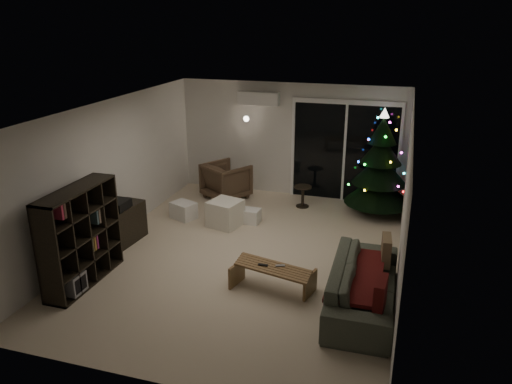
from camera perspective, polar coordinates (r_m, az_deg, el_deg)
room at (r=9.39m, az=4.20°, el=1.94°), size 6.50×7.51×2.60m
bookshelf at (r=7.98m, az=-20.50°, el=-4.63°), size 0.40×1.51×1.51m
media_cabinet at (r=9.12m, az=-15.31°, el=-3.82°), size 0.50×1.12×0.68m
stereo at (r=8.96m, az=-15.55°, el=-1.39°), size 0.35×0.41×0.15m
armchair at (r=11.02m, az=-3.42°, el=1.29°), size 1.18×1.19×0.80m
ottoman at (r=9.62m, az=-3.54°, el=-2.44°), size 0.68×0.68×0.50m
cardboard_box_a at (r=10.07m, az=-8.27°, el=-2.09°), size 0.57×0.51×0.33m
cardboard_box_b at (r=9.78m, az=-0.72°, el=-2.73°), size 0.40×0.31×0.28m
side_table at (r=10.59m, az=5.35°, el=-0.51°), size 0.40×0.40×0.46m
floor_lamp at (r=11.50m, az=-1.00°, el=4.42°), size 0.27×0.27×1.69m
sofa at (r=7.19m, az=12.16°, el=-10.35°), size 0.89×2.22×0.65m
sofa_throw at (r=7.12m, az=11.44°, el=-9.25°), size 0.69×1.60×0.05m
cushion_a at (r=7.64m, az=14.64°, el=-6.47°), size 0.16×0.43×0.43m
cushion_b at (r=6.49m, az=14.01°, el=-11.37°), size 0.16×0.43×0.43m
coffee_table at (r=7.48m, az=1.92°, el=-9.82°), size 1.25×0.68×0.37m
remote_a at (r=7.42m, az=0.80°, el=-8.33°), size 0.15×0.04×0.02m
remote_b at (r=7.40m, az=2.79°, el=-8.41°), size 0.14×0.08×0.02m
christmas_tree at (r=10.21m, az=14.02°, el=3.27°), size 1.43×1.43×2.17m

